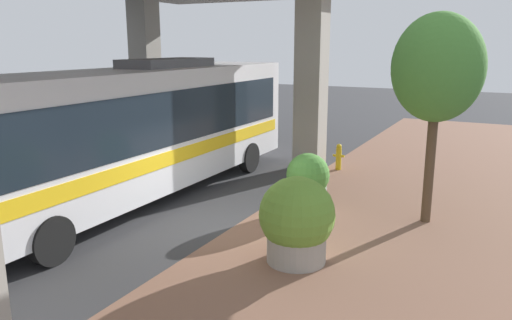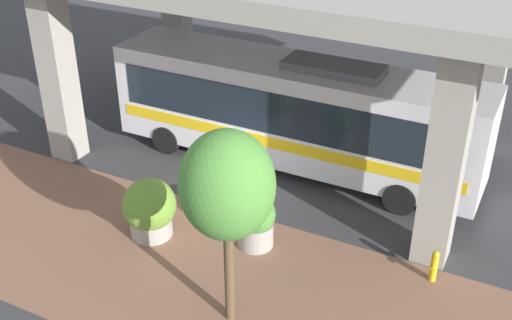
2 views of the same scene
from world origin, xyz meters
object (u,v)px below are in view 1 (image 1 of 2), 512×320
at_px(fire_hydrant, 339,157).
at_px(bus, 143,125).
at_px(street_tree_near, 438,69).
at_px(planter_middle, 308,183).
at_px(planter_front, 297,221).

bearing_deg(fire_hydrant, bus, 55.76).
height_order(bus, street_tree_near, street_tree_near).
height_order(fire_hydrant, planter_middle, planter_middle).
bearing_deg(fire_hydrant, planter_middle, 98.61).
bearing_deg(planter_front, street_tree_near, -118.09).
bearing_deg(street_tree_near, bus, 12.48).
relative_size(bus, street_tree_near, 2.45).
bearing_deg(bus, street_tree_near, -167.52).
distance_m(fire_hydrant, planter_middle, 4.76).
distance_m(planter_middle, street_tree_near, 4.08).
distance_m(planter_front, street_tree_near, 4.94).
height_order(bus, planter_front, bus).
bearing_deg(fire_hydrant, street_tree_near, 131.61).
bearing_deg(fire_hydrant, planter_front, 102.01).
height_order(planter_front, street_tree_near, street_tree_near).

